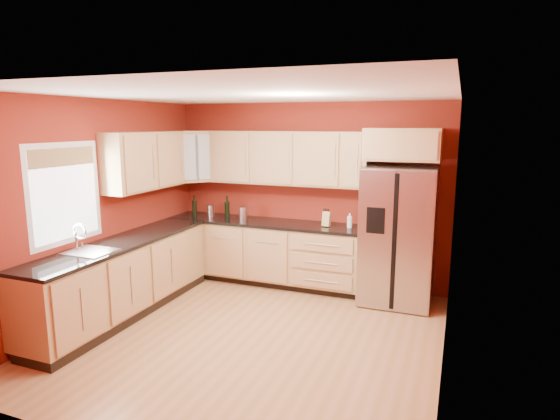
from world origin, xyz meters
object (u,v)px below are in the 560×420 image
wine_bottle_a (194,205)px  soap_dispenser (350,220)px  knife_block (327,219)px  canister_left (243,214)px  refrigerator (398,235)px

wine_bottle_a → soap_dispenser: bearing=0.8°
knife_block → soap_dispenser: bearing=7.9°
canister_left → knife_block: size_ratio=0.97×
knife_block → soap_dispenser: 0.32m
knife_block → wine_bottle_a: bearing=-176.5°
wine_bottle_a → soap_dispenser: 2.40m
canister_left → refrigerator: bearing=-0.2°
wine_bottle_a → soap_dispenser: wine_bottle_a is taller
canister_left → soap_dispenser: 1.55m
wine_bottle_a → soap_dispenser: size_ratio=1.61×
soap_dispenser → refrigerator: bearing=-8.4°
soap_dispenser → canister_left: bearing=-176.8°
canister_left → knife_block: knife_block is taller
wine_bottle_a → refrigerator: bearing=-1.2°
canister_left → soap_dispenser: size_ratio=1.00×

